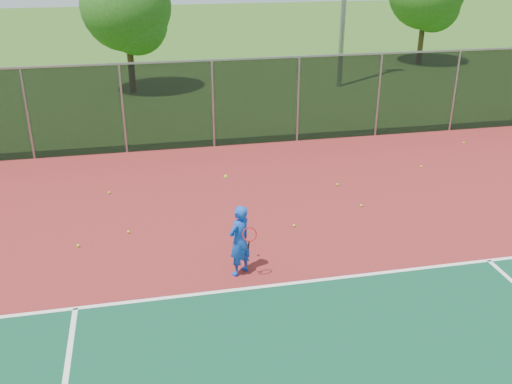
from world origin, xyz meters
TOP-DOWN VIEW (x-y plane):
  - ground at (0.00, 0.00)m, footprint 120.00×120.00m
  - court_apron at (0.00, 2.00)m, footprint 30.00×20.00m
  - fence_back at (0.00, 12.00)m, footprint 30.00×0.06m
  - tennis_player at (-3.60, 3.64)m, footprint 0.70×0.74m
  - practice_ball_0 at (-6.50, 8.56)m, footprint 0.07×0.07m
  - practice_ball_1 at (-1.87, 5.51)m, footprint 0.07×0.07m
  - practice_ball_2 at (-3.37, 4.16)m, footprint 0.07×0.07m
  - practice_ball_3 at (0.07, 7.79)m, footprint 0.07×0.07m
  - practice_ball_4 at (0.23, 6.28)m, footprint 0.07×0.07m
  - practice_ball_5 at (-7.13, 5.54)m, footprint 0.07×0.07m
  - practice_ball_6 at (5.72, 10.45)m, footprint 0.07×0.07m
  - practice_ball_7 at (3.16, 8.61)m, footprint 0.07×0.07m
  - practice_ball_8 at (-5.97, 6.01)m, footprint 0.07×0.07m
  - tree_back_left at (-5.60, 20.47)m, footprint 4.07×4.07m

SIDE VIEW (x-z plane):
  - ground at x=0.00m, z-range 0.00..0.00m
  - court_apron at x=0.00m, z-range 0.00..0.02m
  - practice_ball_0 at x=-6.50m, z-range 0.02..0.09m
  - practice_ball_1 at x=-1.87m, z-range 0.02..0.09m
  - practice_ball_2 at x=-3.37m, z-range 0.02..0.09m
  - practice_ball_3 at x=0.07m, z-range 0.02..0.09m
  - practice_ball_4 at x=0.23m, z-range 0.02..0.09m
  - practice_ball_5 at x=-7.13m, z-range 0.02..0.09m
  - practice_ball_6 at x=5.72m, z-range 0.02..0.09m
  - practice_ball_7 at x=3.16m, z-range 0.02..0.09m
  - practice_ball_8 at x=-5.97m, z-range 0.02..0.09m
  - tennis_player at x=-3.60m, z-range -0.32..1.97m
  - fence_back at x=0.00m, z-range 0.05..3.08m
  - tree_back_left at x=-5.60m, z-range 0.76..6.73m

